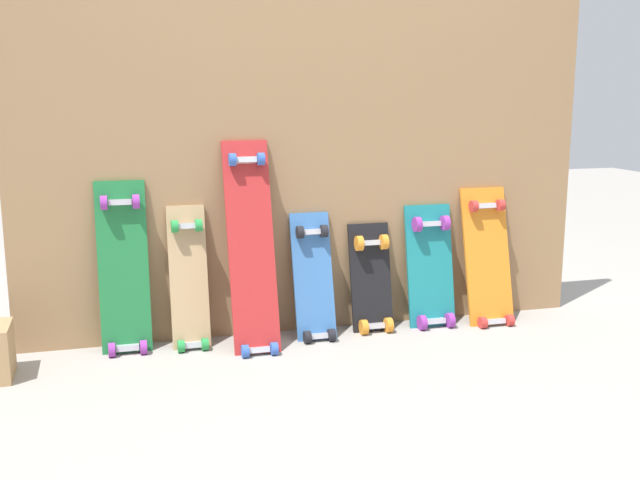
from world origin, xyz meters
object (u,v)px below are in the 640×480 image
Objects in this scene: skateboard_red at (252,254)px; skateboard_blue at (314,284)px; skateboard_teal at (431,272)px; skateboard_orange at (488,264)px; skateboard_natural at (189,285)px; skateboard_black at (372,284)px; skateboard_green at (124,275)px.

skateboard_red is 1.53× the size of skateboard_blue.
skateboard_teal is 0.29m from skateboard_orange.
skateboard_red is at bearing -14.83° from skateboard_natural.
skateboard_teal reaches higher than skateboard_blue.
skateboard_orange is at bearing -0.21° from skateboard_blue.
skateboard_teal is at bearing 4.81° from skateboard_red.
skateboard_teal is (0.29, -0.00, 0.04)m from skateboard_black.
skateboard_green is at bearing 176.91° from skateboard_natural.
skateboard_red is 1.15m from skateboard_orange.
skateboard_natural is at bearing 179.05° from skateboard_orange.
skateboard_green is 1.68m from skateboard_orange.
skateboard_teal is (0.86, 0.07, -0.15)m from skateboard_red.
skateboard_orange is at bearing -5.36° from skateboard_teal.
skateboard_green is at bearing 178.71° from skateboard_orange.
skateboard_natural is 0.71× the size of skateboard_red.
skateboard_natural is at bearing -179.66° from skateboard_black.
skateboard_blue is at bearing -174.95° from skateboard_black.
skateboard_green is at bearing 179.50° from skateboard_black.
skateboard_teal is at bearing 0.16° from skateboard_natural.
skateboard_red is at bearing -177.69° from skateboard_orange.
skateboard_blue is at bearing -2.09° from skateboard_natural.
skateboard_red reaches higher than skateboard_teal.
skateboard_black is at bearing 5.05° from skateboard_blue.
skateboard_blue is 0.86m from skateboard_orange.
skateboard_orange reaches higher than skateboard_teal.
skateboard_orange reaches higher than skateboard_blue.
skateboard_natural is at bearing 165.17° from skateboard_red.
skateboard_red is at bearing -8.98° from skateboard_green.
skateboard_teal is (0.58, 0.02, 0.01)m from skateboard_blue.
skateboard_orange reaches higher than skateboard_black.
skateboard_blue is 1.13× the size of skateboard_black.
skateboard_red is 0.61m from skateboard_black.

